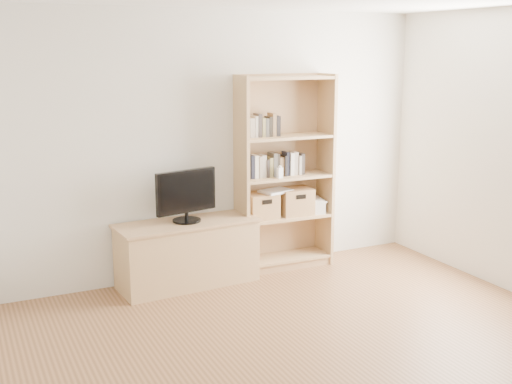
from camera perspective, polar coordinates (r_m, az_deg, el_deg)
floor at (r=4.64m, az=8.92°, el=-16.21°), size 4.50×5.00×0.01m
back_wall at (r=6.35m, az=-3.53°, el=4.20°), size 4.50×0.02×2.60m
tv_stand at (r=6.21m, az=-6.10°, el=-5.53°), size 1.34×0.58×0.60m
bookshelf at (r=6.52m, az=2.57°, el=1.69°), size 1.00×0.37×1.98m
television at (r=6.05m, az=-6.23°, el=-0.35°), size 0.62×0.18×0.49m
books_row_mid at (r=6.52m, az=2.49°, el=2.57°), size 0.90×0.22×0.24m
books_row_upper at (r=6.37m, az=0.74°, el=5.94°), size 0.42×0.18×0.22m
baby_monitor at (r=6.37m, az=2.14°, el=1.71°), size 0.06×0.04×0.10m
basket_left at (r=6.47m, az=0.47°, el=-1.23°), size 0.31×0.26×0.25m
basket_right at (r=6.64m, az=3.50°, el=-0.83°), size 0.35×0.29×0.27m
laptop at (r=6.50m, az=1.76°, el=0.09°), size 0.36×0.29×0.02m
magazine_stack at (r=6.76m, az=5.14°, el=-1.26°), size 0.24×0.30×0.12m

